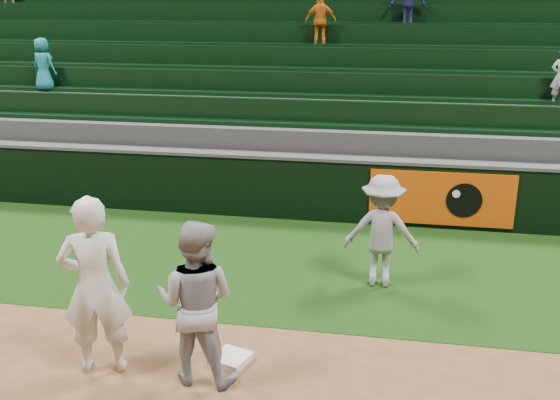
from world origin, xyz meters
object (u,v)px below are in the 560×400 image
object	(u,v)px
first_baseman	(95,286)
base_coach	(382,231)
baserunner	(196,302)
first_base	(231,359)

from	to	relation	value
first_baseman	base_coach	world-z (taller)	first_baseman
baserunner	first_base	bearing A→B (deg)	-125.27
first_base	baserunner	xyz separation A→B (m)	(-0.28, -0.35, 0.90)
first_baseman	baserunner	world-z (taller)	first_baseman
first_base	base_coach	size ratio (longest dim) A/B	0.23
first_baseman	base_coach	size ratio (longest dim) A/B	1.25
baserunner	base_coach	bearing A→B (deg)	-121.60
first_baseman	baserunner	bearing A→B (deg)	165.21
first_baseman	base_coach	xyz separation A→B (m)	(3.09, 2.83, -0.20)
first_baseman	base_coach	bearing A→B (deg)	-154.54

